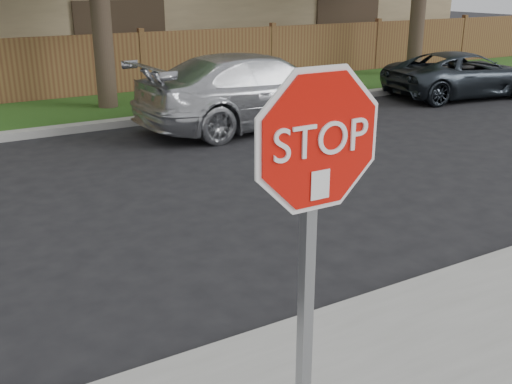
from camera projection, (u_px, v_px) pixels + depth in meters
ground at (175, 366)px, 4.73m from camera, size 90.00×90.00×0.00m
far_curb at (4, 137)px, 11.32m from camera, size 70.00×0.30×0.15m
stop_sign at (314, 201)px, 3.01m from camera, size 1.01×0.13×2.55m
sedan_right at (257, 90)px, 12.24m from camera, size 5.21×2.33×1.49m
sedan_far_right at (464, 75)px, 15.37m from camera, size 4.36×2.48×1.15m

